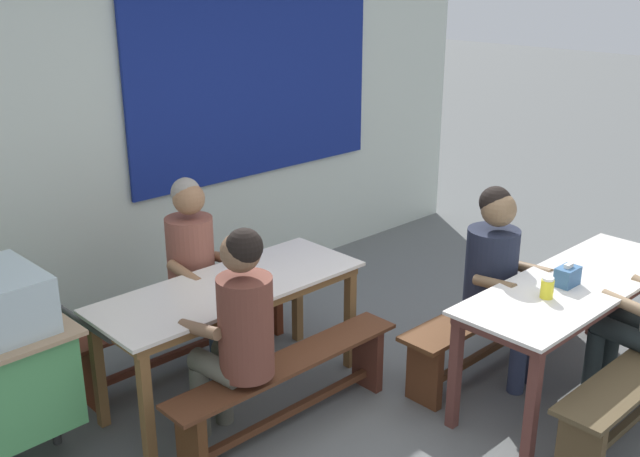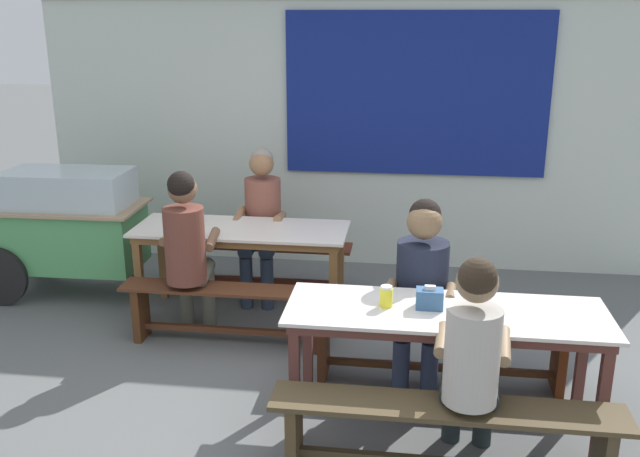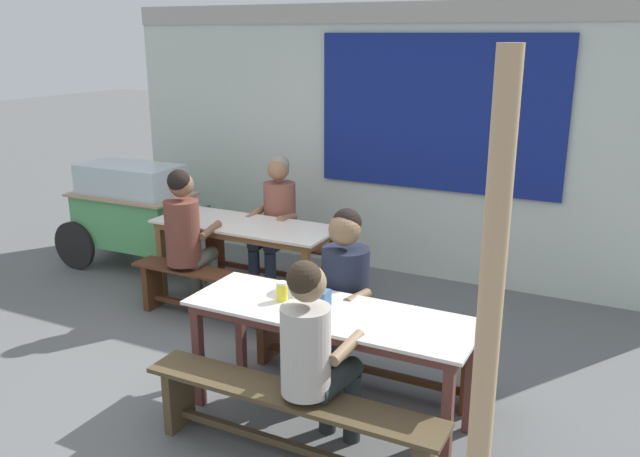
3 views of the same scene
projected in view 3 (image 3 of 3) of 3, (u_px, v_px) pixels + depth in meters
name	position (u px, v px, depth m)	size (l,w,h in m)	color
ground_plane	(246.00, 379.00, 4.89)	(40.00, 40.00, 0.00)	#5E6160
backdrop_wall	(389.00, 135.00, 6.81)	(6.18, 0.23, 2.76)	silver
dining_table_far	(245.00, 232.00, 6.14)	(1.74, 0.66, 0.77)	silver
dining_table_near	(330.00, 322.00, 4.21)	(1.88, 0.63, 0.77)	silver
bench_far_back	(275.00, 254.00, 6.70)	(1.71, 0.30, 0.46)	#602B1C
bench_far_front	(213.00, 290.00, 5.79)	(1.61, 0.26, 0.46)	#512C19
bench_near_back	(362.00, 342.00, 4.77)	(1.82, 0.29, 0.46)	#512F18
bench_near_front	(290.00, 414.00, 3.86)	(1.88, 0.29, 0.46)	#4B3D27
food_cart	(131.00, 208.00, 7.09)	(1.62, 0.76, 1.13)	#52A35E
person_center_facing	(276.00, 215.00, 6.48)	(0.44, 0.59, 1.33)	#2D394D
person_right_near_table	(341.00, 285.00, 4.66)	(0.48, 0.57, 1.30)	#2B334C
person_near_front	(314.00, 349.00, 3.77)	(0.42, 0.58, 1.29)	#20292A
person_left_back_turned	(187.00, 232.00, 5.84)	(0.44, 0.53, 1.35)	#636355
tissue_box	(317.00, 298.00, 4.23)	(0.16, 0.10, 0.14)	#355D8A
condiment_jar	(282.00, 291.00, 4.33)	(0.08, 0.08, 0.13)	yellow
wooden_support_post	(486.00, 358.00, 2.63)	(0.10, 0.10, 2.43)	tan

